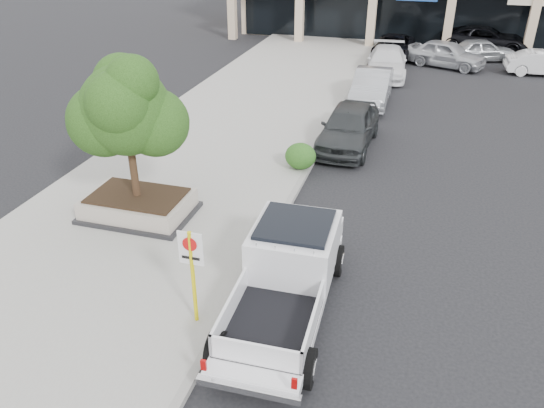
{
  "coord_description": "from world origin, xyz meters",
  "views": [
    {
      "loc": [
        2.08,
        -10.63,
        8.12
      ],
      "look_at": [
        -1.49,
        1.5,
        1.17
      ],
      "focal_mm": 35.0,
      "sensor_mm": 36.0,
      "label": 1
    }
  ],
  "objects_px": {
    "planter": "(139,205)",
    "lot_car_a": "(447,54)",
    "curb_car_c": "(387,62)",
    "planter_tree": "(133,109)",
    "no_parking_sign": "(192,265)",
    "pickup_truck": "(284,281)",
    "curb_car_d": "(393,47)",
    "curb_car_a": "(349,127)",
    "lot_car_d": "(485,39)",
    "lot_car_e": "(482,50)",
    "curb_car_b": "(372,87)",
    "lot_car_b": "(543,63)"
  },
  "relations": [
    {
      "from": "planter_tree",
      "to": "pickup_truck",
      "type": "distance_m",
      "value": 6.52
    },
    {
      "from": "curb_car_a",
      "to": "curb_car_c",
      "type": "bearing_deg",
      "value": 90.1
    },
    {
      "from": "curb_car_c",
      "to": "lot_car_e",
      "type": "relative_size",
      "value": 1.31
    },
    {
      "from": "curb_car_b",
      "to": "lot_car_d",
      "type": "height_order",
      "value": "lot_car_d"
    },
    {
      "from": "pickup_truck",
      "to": "lot_car_a",
      "type": "relative_size",
      "value": 1.26
    },
    {
      "from": "pickup_truck",
      "to": "lot_car_a",
      "type": "bearing_deg",
      "value": 80.48
    },
    {
      "from": "pickup_truck",
      "to": "curb_car_c",
      "type": "distance_m",
      "value": 21.39
    },
    {
      "from": "curb_car_a",
      "to": "pickup_truck",
      "type": "bearing_deg",
      "value": -86.66
    },
    {
      "from": "lot_car_b",
      "to": "lot_car_e",
      "type": "distance_m",
      "value": 4.04
    },
    {
      "from": "lot_car_a",
      "to": "lot_car_b",
      "type": "xyz_separation_m",
      "value": [
        5.3,
        -0.32,
        -0.11
      ]
    },
    {
      "from": "planter",
      "to": "curb_car_d",
      "type": "height_order",
      "value": "curb_car_d"
    },
    {
      "from": "lot_car_d",
      "to": "lot_car_e",
      "type": "relative_size",
      "value": 1.44
    },
    {
      "from": "planter",
      "to": "curb_car_c",
      "type": "xyz_separation_m",
      "value": [
        5.48,
        18.46,
        0.29
      ]
    },
    {
      "from": "curb_car_a",
      "to": "curb_car_b",
      "type": "height_order",
      "value": "curb_car_a"
    },
    {
      "from": "pickup_truck",
      "to": "curb_car_d",
      "type": "xyz_separation_m",
      "value": [
        0.15,
        25.94,
        -0.23
      ]
    },
    {
      "from": "curb_car_c",
      "to": "pickup_truck",
      "type": "bearing_deg",
      "value": -94.56
    },
    {
      "from": "curb_car_a",
      "to": "planter_tree",
      "type": "bearing_deg",
      "value": -122.07
    },
    {
      "from": "pickup_truck",
      "to": "lot_car_d",
      "type": "height_order",
      "value": "pickup_truck"
    },
    {
      "from": "planter",
      "to": "lot_car_e",
      "type": "relative_size",
      "value": 0.79
    },
    {
      "from": "planter",
      "to": "lot_car_d",
      "type": "height_order",
      "value": "lot_car_d"
    },
    {
      "from": "no_parking_sign",
      "to": "curb_car_d",
      "type": "bearing_deg",
      "value": 85.93
    },
    {
      "from": "lot_car_b",
      "to": "lot_car_e",
      "type": "bearing_deg",
      "value": 47.81
    },
    {
      "from": "pickup_truck",
      "to": "lot_car_e",
      "type": "relative_size",
      "value": 1.43
    },
    {
      "from": "curb_car_b",
      "to": "curb_car_c",
      "type": "bearing_deg",
      "value": 87.25
    },
    {
      "from": "planter_tree",
      "to": "lot_car_d",
      "type": "xyz_separation_m",
      "value": [
        11.02,
        26.27,
        -2.61
      ]
    },
    {
      "from": "curb_car_a",
      "to": "lot_car_d",
      "type": "height_order",
      "value": "curb_car_a"
    },
    {
      "from": "curb_car_b",
      "to": "lot_car_d",
      "type": "distance_m",
      "value": 14.43
    },
    {
      "from": "curb_car_b",
      "to": "lot_car_d",
      "type": "bearing_deg",
      "value": 65.44
    },
    {
      "from": "curb_car_d",
      "to": "curb_car_a",
      "type": "bearing_deg",
      "value": -88.23
    },
    {
      "from": "planter",
      "to": "no_parking_sign",
      "type": "bearing_deg",
      "value": -47.53
    },
    {
      "from": "no_parking_sign",
      "to": "lot_car_d",
      "type": "height_order",
      "value": "no_parking_sign"
    },
    {
      "from": "planter",
      "to": "lot_car_a",
      "type": "xyz_separation_m",
      "value": [
        8.71,
        21.44,
        0.31
      ]
    },
    {
      "from": "planter_tree",
      "to": "lot_car_a",
      "type": "xyz_separation_m",
      "value": [
        8.58,
        21.29,
        -2.63
      ]
    },
    {
      "from": "pickup_truck",
      "to": "lot_car_d",
      "type": "bearing_deg",
      "value": 77.17
    },
    {
      "from": "no_parking_sign",
      "to": "curb_car_a",
      "type": "bearing_deg",
      "value": 82.24
    },
    {
      "from": "curb_car_b",
      "to": "curb_car_d",
      "type": "height_order",
      "value": "curb_car_b"
    },
    {
      "from": "pickup_truck",
      "to": "lot_car_b",
      "type": "height_order",
      "value": "pickup_truck"
    },
    {
      "from": "curb_car_d",
      "to": "lot_car_a",
      "type": "height_order",
      "value": "lot_car_a"
    },
    {
      "from": "no_parking_sign",
      "to": "curb_car_d",
      "type": "xyz_separation_m",
      "value": [
        1.92,
        26.89,
        -0.95
      ]
    },
    {
      "from": "planter",
      "to": "lot_car_a",
      "type": "bearing_deg",
      "value": 67.89
    },
    {
      "from": "curb_car_a",
      "to": "planter",
      "type": "bearing_deg",
      "value": -122.22
    },
    {
      "from": "curb_car_b",
      "to": "lot_car_a",
      "type": "xyz_separation_m",
      "value": [
        3.43,
        8.19,
        -0.01
      ]
    },
    {
      "from": "curb_car_b",
      "to": "curb_car_d",
      "type": "xyz_separation_m",
      "value": [
        0.18,
        9.77,
        -0.11
      ]
    },
    {
      "from": "planter_tree",
      "to": "no_parking_sign",
      "type": "relative_size",
      "value": 1.74
    },
    {
      "from": "planter",
      "to": "no_parking_sign",
      "type": "height_order",
      "value": "no_parking_sign"
    },
    {
      "from": "lot_car_d",
      "to": "curb_car_c",
      "type": "bearing_deg",
      "value": 147.8
    },
    {
      "from": "planter_tree",
      "to": "curb_car_b",
      "type": "distance_m",
      "value": 14.31
    },
    {
      "from": "lot_car_a",
      "to": "pickup_truck",
      "type": "bearing_deg",
      "value": -166.5
    },
    {
      "from": "planter",
      "to": "planter_tree",
      "type": "relative_size",
      "value": 0.8
    },
    {
      "from": "curb_car_c",
      "to": "lot_car_a",
      "type": "xyz_separation_m",
      "value": [
        3.23,
        2.98,
        0.01
      ]
    }
  ]
}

